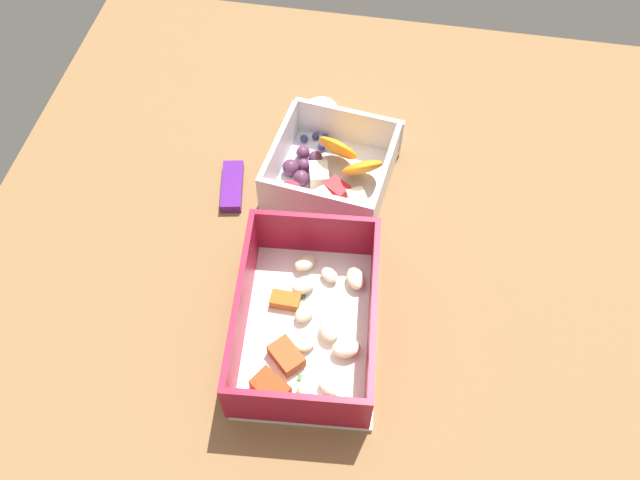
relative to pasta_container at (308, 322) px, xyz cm
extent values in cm
cube|color=brown|center=(11.81, -0.17, -3.18)|extent=(80.00, 80.00, 2.00)
cube|color=white|center=(0.20, 0.12, -1.88)|extent=(21.17, 15.38, 0.60)
cube|color=maroon|center=(-9.48, -0.74, 1.55)|extent=(1.81, 13.64, 6.25)
cube|color=maroon|center=(9.87, 0.99, 1.55)|extent=(1.81, 13.64, 6.25)
cube|color=maroon|center=(-0.39, 6.62, 1.55)|extent=(18.81, 2.28, 6.25)
cube|color=maroon|center=(0.78, -6.37, 1.55)|extent=(18.81, 2.28, 6.25)
ellipsoid|color=beige|center=(6.29, -4.02, -0.63)|extent=(3.28, 2.94, 1.35)
ellipsoid|color=beige|center=(1.41, 0.58, -0.76)|extent=(2.87, 2.63, 1.18)
ellipsoid|color=beige|center=(6.39, -1.19, -0.85)|extent=(2.41, 2.54, 1.04)
ellipsoid|color=beige|center=(4.57, 1.29, -0.67)|extent=(3.08, 3.15, 1.30)
ellipsoid|color=beige|center=(7.38, 1.63, -0.68)|extent=(3.09, 3.08, 1.28)
ellipsoid|color=beige|center=(0.01, -2.23, -0.56)|extent=(3.31, 2.66, 1.46)
ellipsoid|color=beige|center=(-1.95, -0.61, -0.84)|extent=(2.56, 2.52, 1.06)
ellipsoid|color=beige|center=(-6.03, -3.24, -0.75)|extent=(2.68, 2.90, 1.19)
ellipsoid|color=beige|center=(-1.84, -4.23, -0.58)|extent=(2.66, 3.27, 1.43)
ellipsoid|color=beige|center=(-7.39, -5.10, -0.73)|extent=(2.70, 2.95, 1.21)
ellipsoid|color=beige|center=(-6.84, -1.07, -0.79)|extent=(2.73, 2.44, 1.13)
cube|color=red|center=(-6.99, 2.35, -0.89)|extent=(3.89, 4.23, 1.38)
cube|color=brown|center=(-3.57, 1.48, -0.84)|extent=(4.11, 4.15, 1.49)
cube|color=#AD5B1E|center=(2.63, 2.87, -1.00)|extent=(1.78, 3.09, 1.15)
cube|color=#387A33|center=(3.56, 1.09, -1.48)|extent=(0.60, 0.40, 0.20)
cube|color=#387A33|center=(6.88, -4.26, -1.48)|extent=(0.60, 0.40, 0.20)
cube|color=#387A33|center=(-5.33, -0.06, -1.48)|extent=(0.60, 0.40, 0.20)
cube|color=white|center=(20.20, 0.89, -1.88)|extent=(15.21, 15.09, 0.60)
cube|color=white|center=(13.76, 1.73, 0.94)|extent=(2.33, 13.41, 5.05)
cube|color=white|center=(26.64, 0.05, 0.94)|extent=(2.33, 13.41, 5.05)
cube|color=white|center=(21.03, 7.26, 0.94)|extent=(12.36, 2.19, 5.05)
cube|color=white|center=(19.37, -5.48, 0.94)|extent=(12.36, 2.19, 5.05)
ellipsoid|color=orange|center=(20.37, -2.72, 0.86)|extent=(5.71, 6.08, 4.68)
ellipsoid|color=orange|center=(22.65, 0.53, 1.09)|extent=(5.33, 6.12, 5.14)
cube|color=red|center=(17.97, -0.23, -0.80)|extent=(3.10, 3.27, 1.57)
cube|color=#F4EACC|center=(16.76, -2.72, -0.79)|extent=(3.22, 2.91, 1.57)
cube|color=#F4EACC|center=(15.90, 1.70, -0.72)|extent=(3.56, 3.58, 1.73)
cube|color=#F4EACC|center=(19.77, 2.31, -0.70)|extent=(3.37, 2.84, 1.76)
sphere|color=#562D4C|center=(20.15, 5.78, -0.58)|extent=(2.00, 2.00, 2.00)
sphere|color=#562D4C|center=(20.94, 4.38, -0.78)|extent=(1.61, 1.61, 1.61)
sphere|color=#562D4C|center=(22.83, 4.81, -0.73)|extent=(1.69, 1.69, 1.69)
sphere|color=#562D4C|center=(18.85, 4.27, -0.64)|extent=(1.89, 1.89, 1.89)
sphere|color=#562D4C|center=(22.27, 3.15, -0.72)|extent=(1.72, 1.72, 1.72)
cone|color=red|center=(16.18, 5.05, -0.58)|extent=(2.51, 2.51, 2.01)
sphere|color=navy|center=(25.44, 5.16, -1.10)|extent=(0.96, 0.96, 0.96)
sphere|color=navy|center=(24.50, 2.77, -1.08)|extent=(1.00, 1.00, 1.00)
sphere|color=navy|center=(26.10, 3.84, -1.13)|extent=(0.90, 0.90, 0.90)
sphere|color=navy|center=(25.88, 2.60, -1.02)|extent=(1.11, 1.11, 1.11)
cube|color=#51197A|center=(16.93, 12.26, -1.58)|extent=(7.33, 3.69, 1.20)
cylinder|color=white|center=(30.68, 3.90, -1.42)|extent=(4.04, 4.04, 1.53)
camera|label=1|loc=(-29.53, -6.42, 59.34)|focal=36.96mm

